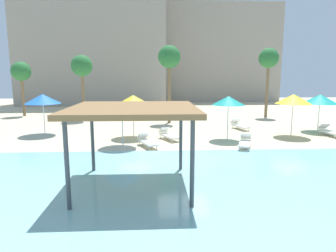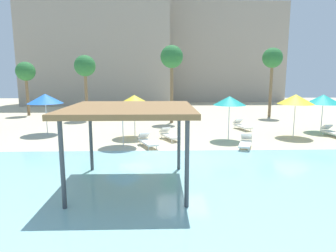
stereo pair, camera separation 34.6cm
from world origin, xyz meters
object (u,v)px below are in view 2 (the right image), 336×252
lounge_chair_0 (332,132)px  lounge_chair_3 (147,141)px  beach_umbrella_teal_0 (230,101)px  beach_umbrella_blue_1 (122,108)px  palm_tree_2 (172,59)px  beach_umbrella_teal_6 (323,99)px  palm_tree_3 (26,72)px  beach_umbrella_yellow_7 (296,99)px  palm_tree_1 (85,67)px  beach_umbrella_blue_3 (45,99)px  lounge_chair_1 (242,125)px  lounge_chair_4 (169,134)px  palm_tree_0 (272,60)px  beach_umbrella_yellow_5 (134,100)px  lounge_chair_5 (246,142)px  shade_pavilion (130,111)px

lounge_chair_0 → lounge_chair_3: bearing=-84.9°
beach_umbrella_teal_0 → beach_umbrella_blue_1: bearing=-166.5°
beach_umbrella_teal_0 → palm_tree_2: palm_tree_2 is taller
beach_umbrella_teal_6 → palm_tree_3: (-25.11, 9.75, 1.99)m
beach_umbrella_teal_6 → beach_umbrella_yellow_7: (-2.76, -1.62, 0.14)m
beach_umbrella_teal_6 → lounge_chair_3: beach_umbrella_teal_6 is taller
beach_umbrella_yellow_7 → palm_tree_1: 17.79m
beach_umbrella_yellow_7 → lounge_chair_3: bearing=-165.8°
beach_umbrella_blue_3 → palm_tree_1: bearing=80.3°
lounge_chair_1 → lounge_chair_4: 6.61m
beach_umbrella_teal_6 → palm_tree_0: bearing=96.6°
beach_umbrella_yellow_5 → beach_umbrella_blue_1: bearing=-99.8°
beach_umbrella_yellow_7 → lounge_chair_5: beach_umbrella_yellow_7 is taller
lounge_chair_3 → beach_umbrella_blue_1: bearing=-113.6°
beach_umbrella_yellow_5 → lounge_chair_4: (2.23, -0.86, -2.15)m
lounge_chair_3 → beach_umbrella_blue_3: bearing=-140.9°
lounge_chair_4 → palm_tree_2: palm_tree_2 is taller
shade_pavilion → beach_umbrella_teal_0: bearing=55.4°
beach_umbrella_teal_0 → beach_umbrella_blue_1: (-6.46, -1.55, -0.26)m
beach_umbrella_yellow_5 → palm_tree_3: 16.33m
beach_umbrella_yellow_5 → lounge_chair_1: size_ratio=1.41×
shade_pavilion → lounge_chair_5: (5.88, 5.69, -2.45)m
beach_umbrella_blue_1 → beach_umbrella_blue_3: beach_umbrella_blue_3 is taller
beach_umbrella_yellow_5 → beach_umbrella_yellow_7: (10.57, -0.21, 0.03)m
lounge_chair_5 → palm_tree_3: size_ratio=0.37×
palm_tree_3 → lounge_chair_3: bearing=-47.4°
beach_umbrella_yellow_7 → palm_tree_2: (-7.88, 6.23, 2.92)m
beach_umbrella_yellow_7 → palm_tree_1: size_ratio=0.48×
lounge_chair_1 → palm_tree_0: (4.57, 6.58, 5.21)m
beach_umbrella_teal_6 → palm_tree_0: palm_tree_0 is taller
beach_umbrella_yellow_7 → palm_tree_1: palm_tree_1 is taller
shade_pavilion → beach_umbrella_teal_6: 16.38m
lounge_chair_0 → lounge_chair_1: (-5.34, 2.78, 0.00)m
shade_pavilion → lounge_chair_0: (12.60, 8.72, -2.45)m
beach_umbrella_yellow_7 → palm_tree_3: palm_tree_3 is taller
lounge_chair_5 → palm_tree_1: palm_tree_1 is taller
lounge_chair_1 → lounge_chair_3: 8.72m
beach_umbrella_yellow_7 → lounge_chair_5: 5.51m
beach_umbrella_yellow_5 → palm_tree_0: (12.43, 9.19, 3.06)m
beach_umbrella_blue_1 → palm_tree_2: bearing=70.0°
beach_umbrella_yellow_5 → lounge_chair_5: (6.49, -3.21, -2.15)m
beach_umbrella_yellow_5 → palm_tree_2: bearing=65.9°
lounge_chair_3 → lounge_chair_0: bearing=79.0°
beach_umbrella_yellow_7 → lounge_chair_5: (-4.08, -3.00, -2.18)m
lounge_chair_4 → beach_umbrella_blue_1: bearing=-81.3°
lounge_chair_4 → palm_tree_1: size_ratio=0.34×
beach_umbrella_yellow_5 → lounge_chair_1: 8.56m
lounge_chair_5 → beach_umbrella_teal_0: bearing=-146.3°
beach_umbrella_yellow_5 → lounge_chair_1: beach_umbrella_yellow_5 is taller
palm_tree_0 → palm_tree_1: (-17.49, -1.22, -0.75)m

